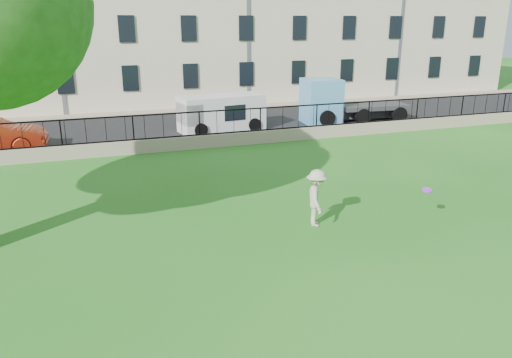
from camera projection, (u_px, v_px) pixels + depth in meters
name	position (u px, v px, depth m)	size (l,w,h in m)	color
ground	(311.00, 257.00, 12.60)	(120.00, 120.00, 0.00)	#1E6017
retaining_wall	(200.00, 142.00, 23.29)	(50.00, 0.40, 0.60)	tan
iron_railing	(199.00, 124.00, 23.03)	(50.00, 0.05, 1.13)	black
street	(180.00, 128.00, 27.59)	(60.00, 9.00, 0.01)	black
sidewalk	(165.00, 112.00, 32.25)	(60.00, 1.40, 0.12)	tan
building_row	(146.00, 2.00, 35.24)	(56.40, 10.40, 13.80)	beige
man	(317.00, 198.00, 14.35)	(1.08, 0.62, 1.68)	#BEBB9A
frisbee	(427.00, 190.00, 14.26)	(0.27, 0.27, 0.03)	#A329EC
white_van	(222.00, 113.00, 26.72)	(4.51, 1.76, 1.89)	silver
blue_truck	(353.00, 100.00, 29.17)	(6.01, 2.13, 2.52)	#5EA7DE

